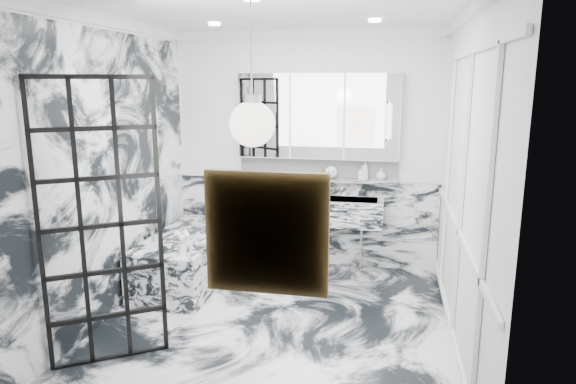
% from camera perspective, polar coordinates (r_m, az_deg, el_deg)
% --- Properties ---
extents(floor, '(3.60, 3.60, 0.00)m').
position_cam_1_polar(floor, '(4.91, -1.63, -14.67)').
color(floor, silver).
rests_on(floor, ground).
extents(ceiling, '(3.60, 3.60, 0.00)m').
position_cam_1_polar(ceiling, '(4.42, -1.87, 19.75)').
color(ceiling, white).
rests_on(ceiling, wall_back).
extents(wall_back, '(3.60, 0.00, 3.60)m').
position_cam_1_polar(wall_back, '(6.20, 2.00, 4.61)').
color(wall_back, white).
rests_on(wall_back, floor).
extents(wall_front, '(3.60, 0.00, 3.60)m').
position_cam_1_polar(wall_front, '(2.78, -10.12, -5.15)').
color(wall_front, white).
rests_on(wall_front, floor).
extents(wall_left, '(0.00, 3.60, 3.60)m').
position_cam_1_polar(wall_left, '(5.06, -19.71, 2.16)').
color(wall_left, white).
rests_on(wall_left, floor).
extents(wall_right, '(0.00, 3.60, 3.60)m').
position_cam_1_polar(wall_right, '(4.39, 19.07, 0.76)').
color(wall_right, white).
rests_on(wall_right, floor).
extents(marble_clad_back, '(3.18, 0.05, 1.05)m').
position_cam_1_polar(marble_clad_back, '(6.35, 1.91, -3.26)').
color(marble_clad_back, silver).
rests_on(marble_clad_back, floor).
extents(marble_clad_left, '(0.02, 3.56, 2.68)m').
position_cam_1_polar(marble_clad_left, '(5.06, -19.52, 1.49)').
color(marble_clad_left, silver).
rests_on(marble_clad_left, floor).
extents(panel_molding, '(0.03, 3.40, 2.30)m').
position_cam_1_polar(panel_molding, '(4.41, 18.73, -0.50)').
color(panel_molding, white).
rests_on(panel_molding, floor).
extents(soap_bottle_a, '(0.10, 0.10, 0.22)m').
position_cam_1_polar(soap_bottle_a, '(6.07, 8.55, 2.40)').
color(soap_bottle_a, '#8C5919').
rests_on(soap_bottle_a, ledge).
extents(soap_bottle_b, '(0.07, 0.08, 0.16)m').
position_cam_1_polar(soap_bottle_b, '(6.08, 8.18, 2.17)').
color(soap_bottle_b, '#4C4C51').
rests_on(soap_bottle_b, ledge).
extents(soap_bottle_c, '(0.13, 0.13, 0.14)m').
position_cam_1_polar(soap_bottle_c, '(6.07, 10.29, 1.99)').
color(soap_bottle_c, silver).
rests_on(soap_bottle_c, ledge).
extents(face_pot, '(0.15, 0.15, 0.15)m').
position_cam_1_polar(face_pot, '(6.11, 4.84, 2.23)').
color(face_pot, white).
rests_on(face_pot, ledge).
extents(amber_bottle, '(0.04, 0.04, 0.10)m').
position_cam_1_polar(amber_bottle, '(6.12, 3.97, 2.03)').
color(amber_bottle, '#8C5919').
rests_on(amber_bottle, ledge).
extents(flower_vase, '(0.08, 0.08, 0.12)m').
position_cam_1_polar(flower_vase, '(5.17, -11.64, -6.18)').
color(flower_vase, silver).
rests_on(flower_vase, bathtub).
extents(crittall_door, '(0.76, 0.52, 2.25)m').
position_cam_1_polar(crittall_door, '(4.22, -20.03, -3.56)').
color(crittall_door, black).
rests_on(crittall_door, floor).
extents(artwork, '(0.56, 0.05, 0.56)m').
position_cam_1_polar(artwork, '(2.70, -2.40, -4.60)').
color(artwork, orange).
rests_on(artwork, wall_front).
extents(pendant_light, '(0.27, 0.27, 0.27)m').
position_cam_1_polar(pendant_light, '(3.02, -3.99, 7.53)').
color(pendant_light, white).
rests_on(pendant_light, ceiling).
extents(trough_sink, '(1.60, 0.45, 0.30)m').
position_cam_1_polar(trough_sink, '(6.07, 2.98, -2.01)').
color(trough_sink, silver).
rests_on(trough_sink, wall_back).
extents(ledge, '(1.90, 0.14, 0.04)m').
position_cam_1_polar(ledge, '(6.15, 3.24, 1.43)').
color(ledge, silver).
rests_on(ledge, wall_back).
extents(subway_tile, '(1.90, 0.03, 0.23)m').
position_cam_1_polar(subway_tile, '(6.19, 3.33, 2.76)').
color(subway_tile, white).
rests_on(subway_tile, wall_back).
extents(mirror_cabinet, '(1.90, 0.16, 1.00)m').
position_cam_1_polar(mirror_cabinet, '(6.06, 3.33, 8.42)').
color(mirror_cabinet, white).
rests_on(mirror_cabinet, wall_back).
extents(sconce_left, '(0.07, 0.07, 0.40)m').
position_cam_1_polar(sconce_left, '(6.14, -4.48, 8.08)').
color(sconce_left, white).
rests_on(sconce_left, mirror_cabinet).
extents(sconce_right, '(0.07, 0.07, 0.40)m').
position_cam_1_polar(sconce_right, '(5.91, 11.16, 7.72)').
color(sconce_right, white).
rests_on(sconce_right, mirror_cabinet).
extents(bathtub, '(0.75, 1.65, 0.55)m').
position_cam_1_polar(bathtub, '(5.93, -10.92, -7.18)').
color(bathtub, silver).
rests_on(bathtub, floor).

